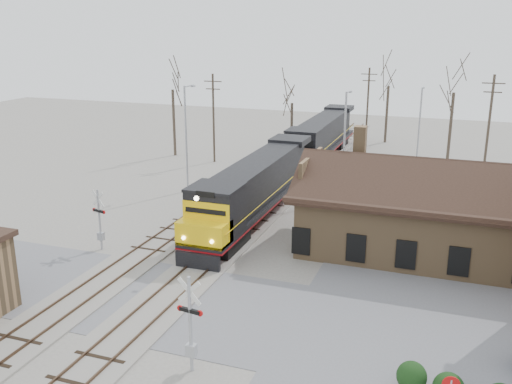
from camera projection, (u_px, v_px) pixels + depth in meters
ground at (164, 301)px, 31.14m from camera, size 140.00×140.00×0.00m
road at (164, 301)px, 31.13m from camera, size 60.00×9.00×0.03m
track_main at (257, 216)px, 44.64m from camera, size 3.40×90.00×0.24m
track_siding at (205, 210)px, 46.11m from camera, size 3.40×90.00×0.24m
depot at (413, 216)px, 37.37m from camera, size 15.20×9.31×7.90m
locomotive_lead at (253, 189)px, 43.23m from camera, size 3.16×21.16×4.70m
locomotive_trailing at (320, 138)px, 62.55m from camera, size 3.16×21.16×4.45m
crossbuck_near at (191, 328)px, 24.33m from camera, size 1.27×0.34×4.47m
crossbuck_far at (100, 222)px, 37.69m from camera, size 1.18×0.38×4.19m
hedge_a at (412, 376)px, 23.45m from camera, size 1.25×1.25×1.25m
streetlight_a at (187, 133)px, 50.21m from camera, size 0.25×2.04×9.42m
streetlight_b at (345, 139)px, 48.71m from camera, size 0.25×2.04×9.10m
streetlight_c at (420, 121)px, 60.37m from camera, size 0.25×2.04×8.16m
utility_pole_a at (214, 117)px, 61.05m from camera, size 2.00×0.24×9.50m
utility_pole_b at (368, 103)px, 71.97m from camera, size 2.00×0.24×9.28m
utility_pole_c at (489, 127)px, 52.89m from camera, size 2.00×0.24×10.14m
tree_a at (172, 78)px, 63.07m from camera, size 4.99×4.99×12.22m
tree_b at (292, 95)px, 65.89m from camera, size 3.78×3.78×9.27m
tree_c at (389, 76)px, 70.34m from camera, size 4.74×4.74×11.61m
tree_d at (455, 81)px, 59.74m from camera, size 5.04×5.04×12.34m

